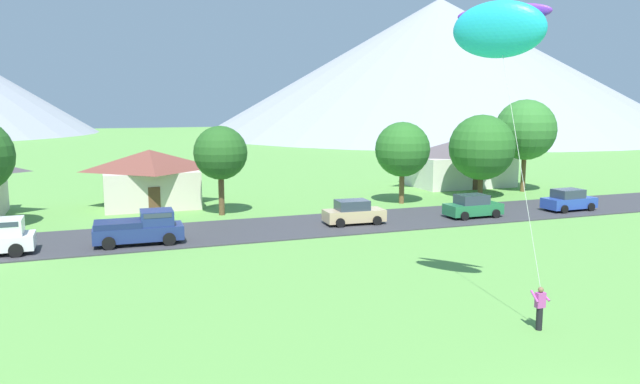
{
  "coord_description": "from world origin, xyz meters",
  "views": [
    {
      "loc": [
        -11.82,
        -10.94,
        8.52
      ],
      "look_at": [
        -1.75,
        16.8,
        4.14
      ],
      "focal_mm": 34.17,
      "sensor_mm": 36.0,
      "label": 1
    }
  ],
  "objects": [
    {
      "name": "parked_car_blue_east_end",
      "position": [
        22.64,
        26.69,
        0.87
      ],
      "size": [
        4.27,
        2.22,
        1.68
      ],
      "color": "#2847A8",
      "rests_on": "road_strip"
    },
    {
      "name": "tree_right_of_center",
      "position": [
        -3.31,
        34.42,
        4.71
      ],
      "size": [
        4.04,
        4.04,
        6.77
      ],
      "color": "brown",
      "rests_on": "ground"
    },
    {
      "name": "pickup_truck_navy_east_side",
      "position": [
        -9.73,
        26.32,
        1.06
      ],
      "size": [
        5.24,
        2.41,
        1.99
      ],
      "color": "navy",
      "rests_on": "road_strip"
    },
    {
      "name": "tree_near_right",
      "position": [
        26.23,
        36.79,
        5.89
      ],
      "size": [
        5.73,
        5.73,
        8.77
      ],
      "color": "brown",
      "rests_on": "ground"
    },
    {
      "name": "parked_car_green_mid_west",
      "position": [
        13.91,
        26.84,
        0.87
      ],
      "size": [
        4.23,
        2.13,
        1.68
      ],
      "color": "#237042",
      "rests_on": "road_strip"
    },
    {
      "name": "tree_near_left",
      "position": [
        20.19,
        35.0,
        4.51
      ],
      "size": [
        5.82,
        5.82,
        7.43
      ],
      "color": "#4C3823",
      "rests_on": "ground"
    },
    {
      "name": "parked_car_tan_mid_east",
      "position": [
        4.63,
        27.52,
        0.87
      ],
      "size": [
        4.27,
        2.22,
        1.68
      ],
      "color": "tan",
      "rests_on": "road_strip"
    },
    {
      "name": "mountain_central_ridge",
      "position": [
        74.81,
        134.51,
        17.84
      ],
      "size": [
        126.02,
        126.02,
        35.67
      ],
      "primitive_type": "cone",
      "color": "#8E939E",
      "rests_on": "ground"
    },
    {
      "name": "house_leftmost",
      "position": [
        22.72,
        42.54,
        2.47
      ],
      "size": [
        10.58,
        7.1,
        4.77
      ],
      "color": "silver",
      "rests_on": "ground"
    },
    {
      "name": "tree_far_right",
      "position": [
        12.04,
        34.54,
        4.57
      ],
      "size": [
        4.6,
        4.6,
        6.89
      ],
      "color": "brown",
      "rests_on": "ground"
    },
    {
      "name": "kite_flyer_with_kite",
      "position": [
        2.67,
        9.01,
        11.17
      ],
      "size": [
        3.43,
        4.25,
        12.4
      ],
      "color": "black",
      "rests_on": "ground"
    },
    {
      "name": "house_left_center",
      "position": [
        -8.01,
        40.52,
        2.41
      ],
      "size": [
        7.96,
        7.17,
        4.66
      ],
      "color": "beige",
      "rests_on": "ground"
    },
    {
      "name": "road_strip",
      "position": [
        0.0,
        28.17,
        0.04
      ],
      "size": [
        160.0,
        7.6,
        0.08
      ],
      "primitive_type": "cube",
      "color": "#38383D",
      "rests_on": "ground"
    }
  ]
}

